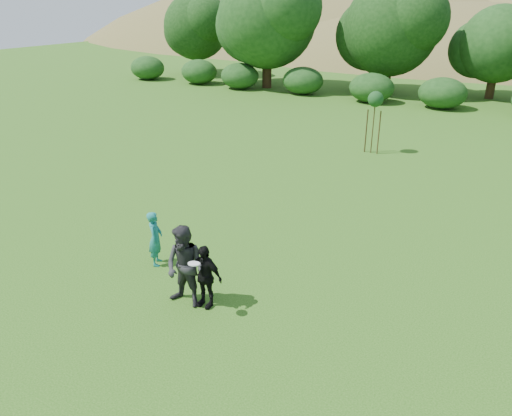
{
  "coord_description": "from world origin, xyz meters",
  "views": [
    {
      "loc": [
        6.7,
        -8.48,
        6.76
      ],
      "look_at": [
        0.0,
        3.0,
        1.1
      ],
      "focal_mm": 35.0,
      "sensor_mm": 36.0,
      "label": 1
    }
  ],
  "objects_px": {
    "player_grey": "(185,267)",
    "sapling": "(375,101)",
    "player_teal": "(155,238)",
    "player_black": "(205,276)"
  },
  "relations": [
    {
      "from": "player_teal",
      "to": "player_grey",
      "type": "bearing_deg",
      "value": -150.49
    },
    {
      "from": "sapling",
      "to": "player_black",
      "type": "bearing_deg",
      "value": -87.46
    },
    {
      "from": "sapling",
      "to": "player_grey",
      "type": "bearing_deg",
      "value": -89.11
    },
    {
      "from": "player_teal",
      "to": "sapling",
      "type": "xyz_separation_m",
      "value": [
        1.68,
        13.15,
        1.65
      ]
    },
    {
      "from": "player_grey",
      "to": "sapling",
      "type": "height_order",
      "value": "sapling"
    },
    {
      "from": "player_teal",
      "to": "sapling",
      "type": "relative_size",
      "value": 0.54
    },
    {
      "from": "player_grey",
      "to": "sapling",
      "type": "bearing_deg",
      "value": 90.96
    },
    {
      "from": "player_grey",
      "to": "player_black",
      "type": "height_order",
      "value": "player_grey"
    },
    {
      "from": "player_grey",
      "to": "player_black",
      "type": "distance_m",
      "value": 0.5
    },
    {
      "from": "player_teal",
      "to": "player_black",
      "type": "bearing_deg",
      "value": -141.82
    }
  ]
}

